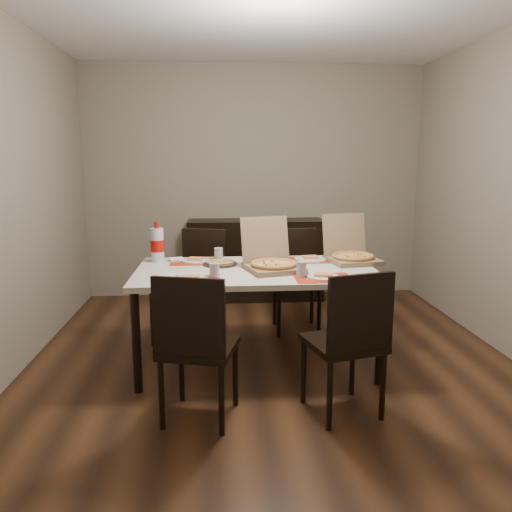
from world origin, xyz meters
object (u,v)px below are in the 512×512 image
object	(u,v)px
pizza_box_center	(272,262)
soda_bottle	(157,245)
chair_far_right	(295,275)
chair_far_left	(201,276)
dip_bowl	(276,261)
chair_near_left	(195,342)
dining_table	(256,278)
sideboard	(256,260)
chair_near_right	(349,338)

from	to	relation	value
pizza_box_center	soda_bottle	distance (m)	0.97
chair_far_right	soda_bottle	size ratio (longest dim) A/B	2.85
chair_far_left	dip_bowl	distance (m)	0.90
chair_far_right	chair_near_left	bearing A→B (deg)	-116.76
chair_far_left	dining_table	bearing A→B (deg)	-61.40
pizza_box_center	dip_bowl	xyz separation A→B (m)	(0.06, 0.26, -0.04)
pizza_box_center	dip_bowl	world-z (taller)	pizza_box_center
pizza_box_center	soda_bottle	bearing A→B (deg)	157.20
dining_table	chair_near_left	bearing A→B (deg)	-115.57
chair_far_right	pizza_box_center	distance (m)	0.94
sideboard	soda_bottle	bearing A→B (deg)	-121.17
dining_table	dip_bowl	size ratio (longest dim) A/B	15.39
dip_bowl	soda_bottle	bearing A→B (deg)	173.31
chair_near_left	pizza_box_center	world-z (taller)	pizza_box_center
chair_near_right	chair_far_right	size ratio (longest dim) A/B	1.00
chair_far_left	chair_far_right	size ratio (longest dim) A/B	1.00
dining_table	chair_near_right	world-z (taller)	chair_near_right
dining_table	chair_far_right	xyz separation A→B (m)	(0.43, 0.80, -0.17)
chair_near_right	pizza_box_center	size ratio (longest dim) A/B	1.84
chair_near_left	chair_near_right	xyz separation A→B (m)	(0.92, 0.01, 0.00)
dip_bowl	soda_bottle	xyz separation A→B (m)	(-0.95, 0.11, 0.12)
chair_near_left	chair_far_left	bearing A→B (deg)	90.93
chair_near_right	pizza_box_center	bearing A→B (deg)	114.76
dip_bowl	soda_bottle	world-z (taller)	soda_bottle
dining_table	soda_bottle	size ratio (longest dim) A/B	5.52
chair_near_right	chair_far_left	size ratio (longest dim) A/B	1.00
dip_bowl	chair_far_right	bearing A→B (deg)	66.53
dining_table	soda_bottle	xyz separation A→B (m)	(-0.77, 0.33, 0.20)
chair_far_right	chair_far_left	bearing A→B (deg)	178.31
chair_near_right	dip_bowl	xyz separation A→B (m)	(-0.32, 1.09, 0.25)
chair_near_right	soda_bottle	distance (m)	1.79
chair_far_right	soda_bottle	world-z (taller)	soda_bottle
pizza_box_center	soda_bottle	world-z (taller)	pizza_box_center
dip_bowl	dining_table	bearing A→B (deg)	-128.27
sideboard	chair_far_left	world-z (taller)	chair_far_left
chair_far_right	dip_bowl	size ratio (longest dim) A/B	7.95
chair_near_right	dip_bowl	world-z (taller)	chair_near_right
sideboard	chair_near_left	bearing A→B (deg)	-101.52
sideboard	chair_near_right	bearing A→B (deg)	-82.20
chair_far_left	dip_bowl	size ratio (longest dim) A/B	7.95
chair_far_right	dip_bowl	world-z (taller)	chair_far_right
chair_near_right	chair_far_left	world-z (taller)	same
chair_near_left	pizza_box_center	xyz separation A→B (m)	(0.54, 0.84, 0.30)
chair_near_left	chair_near_right	bearing A→B (deg)	0.66
chair_near_left	chair_far_right	bearing A→B (deg)	63.24
chair_far_left	soda_bottle	size ratio (longest dim) A/B	2.85
dining_table	soda_bottle	world-z (taller)	soda_bottle
chair_far_right	pizza_box_center	xyz separation A→B (m)	(-0.31, -0.84, 0.30)
sideboard	chair_far_left	xyz separation A→B (m)	(-0.58, -1.00, 0.06)
sideboard	chair_near_right	distance (m)	2.72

